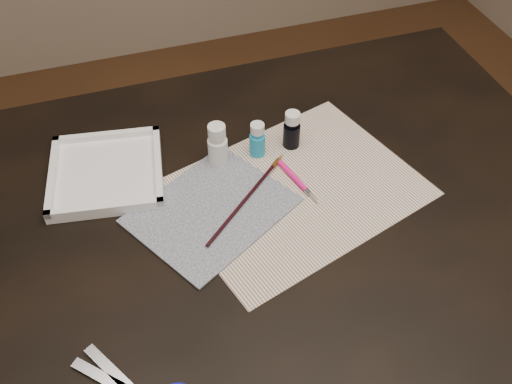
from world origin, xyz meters
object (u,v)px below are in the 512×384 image
object	(u,v)px
paint_bottle_white	(218,145)
paint_bottle_cyan	(257,140)
palette_tray	(106,172)
paper	(295,189)
paint_bottle_navy	(292,130)
canvas	(212,210)

from	to	relation	value
paint_bottle_white	paint_bottle_cyan	world-z (taller)	paint_bottle_white
paint_bottle_cyan	palette_tray	xyz separation A→B (m)	(-0.30, 0.03, -0.03)
paper	paint_bottle_cyan	xyz separation A→B (m)	(-0.04, 0.12, 0.04)
paint_bottle_navy	palette_tray	xyz separation A→B (m)	(-0.37, 0.03, -0.03)
canvas	paint_bottle_white	xyz separation A→B (m)	(0.05, 0.12, 0.04)
paint_bottle_white	paint_bottle_cyan	distance (m)	0.08
paper	canvas	world-z (taller)	canvas
canvas	palette_tray	distance (m)	0.22
canvas	paint_bottle_navy	size ratio (longest dim) A/B	3.24
paint_bottle_cyan	paper	bearing A→B (deg)	-72.00
paint_bottle_cyan	paint_bottle_navy	size ratio (longest dim) A/B	0.92
paper	paint_bottle_navy	size ratio (longest dim) A/B	5.38
paint_bottle_white	palette_tray	world-z (taller)	paint_bottle_white
paint_bottle_white	paint_bottle_navy	distance (m)	0.15
paint_bottle_cyan	palette_tray	world-z (taller)	paint_bottle_cyan
paint_bottle_navy	paint_bottle_cyan	bearing A→B (deg)	-177.76
canvas	paint_bottle_white	distance (m)	0.13
paint_bottle_navy	palette_tray	world-z (taller)	paint_bottle_navy
paint_bottle_cyan	paint_bottle_navy	distance (m)	0.07
palette_tray	paint_bottle_cyan	bearing A→B (deg)	-5.58
paint_bottle_navy	palette_tray	bearing A→B (deg)	175.96
canvas	palette_tray	bearing A→B (deg)	138.52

